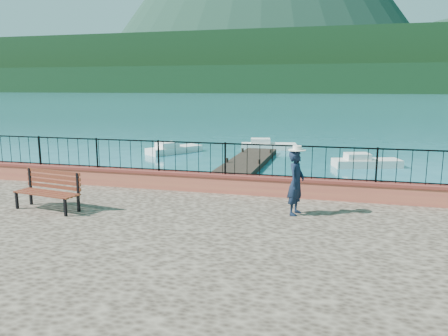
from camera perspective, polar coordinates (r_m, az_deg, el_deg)
The scene contains 13 objects.
ground at distance 10.52m, azimuth -3.49°, elevation -14.37°, with size 2000.00×2000.00×0.00m, color #19596B.
parapet at distance 13.43m, azimuth 1.40°, elevation -2.08°, with size 28.00×0.46×0.58m, color #BE6444.
railing at distance 13.28m, azimuth 1.41°, elevation 1.14°, with size 27.00×0.05×0.95m, color black.
dock at distance 22.06m, azimuth 1.35°, elevation -0.61°, with size 2.00×16.00×0.30m, color #2D231C.
far_forest at distance 309.09m, azimuth 14.56°, elevation 11.12°, with size 900.00×60.00×18.00m, color black.
foothills at distance 369.47m, azimuth 14.74°, elevation 12.99°, with size 900.00×120.00×44.00m, color black.
park_bench at distance 12.52m, azimuth -21.97°, elevation -3.72°, with size 1.93×0.90×1.03m.
person at distance 11.24m, azimuth 9.39°, elevation -1.91°, with size 0.61×0.40×1.66m, color black.
hat at distance 11.09m, azimuth 9.53°, elevation 2.59°, with size 0.44×0.44×0.12m, color white.
boat_0 at distance 20.52m, azimuth -17.98°, elevation -1.27°, with size 3.72×1.30×0.80m, color silver.
boat_2 at distance 25.68m, azimuth 18.16°, elevation 1.03°, with size 3.69×1.30×0.80m, color silver.
boat_3 at distance 29.74m, azimuth -6.50°, elevation 2.73°, with size 3.85×1.30×0.80m, color white.
boat_4 at distance 31.45m, azimuth 5.86°, elevation 3.17°, with size 3.90×1.30×0.80m, color silver.
Camera 1 is at (3.04, -9.04, 4.44)m, focal length 35.00 mm.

